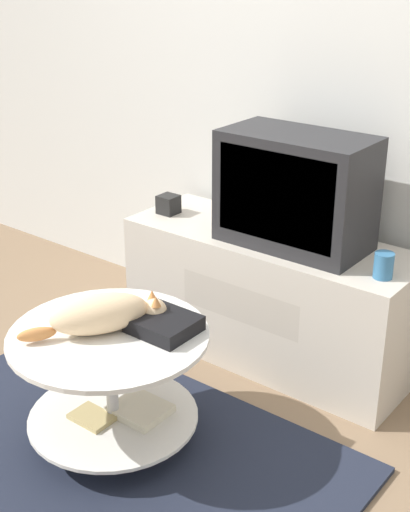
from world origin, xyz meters
The scene contains 10 objects.
ground_plane centered at (0.00, 0.00, 0.00)m, with size 12.00×12.00×0.00m, color #7F664C.
wall_back centered at (0.00, 1.26, 1.30)m, with size 8.00×0.05×2.60m.
rug centered at (0.00, 0.00, 0.01)m, with size 1.74×1.09×0.02m.
tv_stand centered at (0.06, 0.95, 0.29)m, with size 1.31×0.46×0.58m.
tv centered at (0.17, 0.94, 0.81)m, with size 0.61×0.33×0.47m.
speaker centered at (-0.49, 0.90, 0.62)m, with size 0.09×0.09×0.09m.
mug centered at (0.61, 0.86, 0.63)m, with size 0.07×0.07×0.10m.
coffee_table centered at (-0.03, 0.05, 0.30)m, with size 0.72×0.72×0.46m.
dvd_box centered at (0.11, 0.18, 0.50)m, with size 0.22×0.20×0.05m.
cat centered at (-0.06, 0.05, 0.54)m, with size 0.33×0.47×0.14m.
Camera 1 is at (1.58, -1.47, 1.72)m, focal length 50.00 mm.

